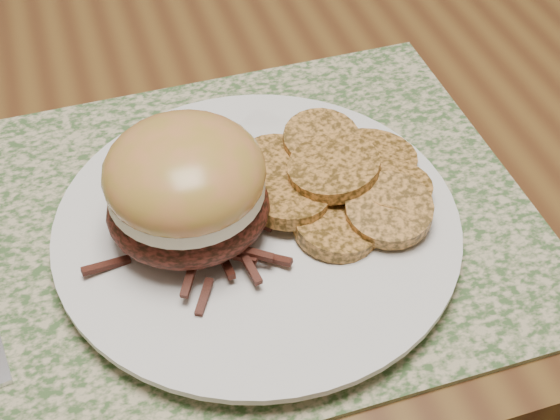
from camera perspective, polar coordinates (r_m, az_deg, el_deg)
The scene contains 5 objects.
dining_table at distance 0.79m, azimuth -10.57°, elevation 7.40°, with size 1.50×0.90×0.75m.
placemat at distance 0.55m, azimuth -4.95°, elevation -1.28°, with size 0.45×0.33×0.00m, color #3B582D.
dinner_plate at distance 0.53m, azimuth -1.67°, elevation -1.32°, with size 0.26×0.26×0.02m, color silver.
pork_sandwich at distance 0.50m, azimuth -6.89°, elevation 1.63°, with size 0.11×0.11×0.08m.
roasted_potatoes at distance 0.54m, azimuth 4.39°, elevation 2.21°, with size 0.16×0.15×0.03m.
Camera 1 is at (-0.05, -0.62, 1.15)m, focal length 50.00 mm.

